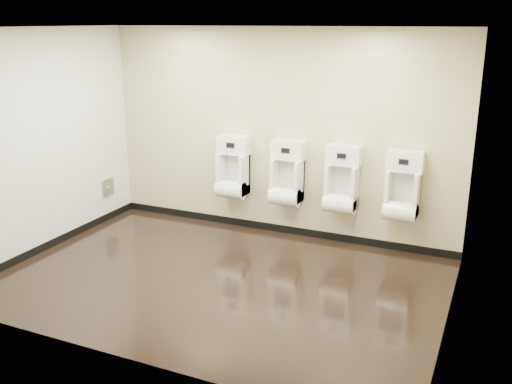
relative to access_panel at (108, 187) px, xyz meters
The scene contains 14 objects.
ground 2.80m from the access_panel, 25.81° to the right, with size 5.00×3.50×0.00m, color black.
ceiling 3.59m from the access_panel, 25.81° to the right, with size 5.00×3.50×0.00m, color silver.
back_wall 2.70m from the access_panel, 12.50° to the left, with size 5.00×0.02×2.80m, color #BAB38E.
front_wall 3.96m from the access_panel, 49.93° to the right, with size 5.00×0.02×2.80m, color #BAB38E.
left_wall 1.50m from the access_panel, 90.87° to the right, with size 0.02×3.50×2.80m, color #BAB38E.
right_wall 5.20m from the access_panel, 13.54° to the right, with size 0.02×3.50×2.80m, color #BAB38E.
tile_overlay_left 1.50m from the access_panel, 90.63° to the right, with size 0.01×3.50×2.80m, color white.
skirting_back 2.58m from the access_panel, 12.23° to the left, with size 5.00×0.02×0.10m, color black.
skirting_left 1.28m from the access_panel, 90.30° to the right, with size 0.02×3.50×0.10m, color black.
access_panel is the anchor object (origin of this frame).
urinal_0 1.95m from the access_panel, 11.98° to the left, with size 0.46×0.34×0.86m.
urinal_1 2.74m from the access_panel, ahead, with size 0.46×0.34×0.86m.
urinal_2 3.48m from the access_panel, ahead, with size 0.46×0.34×0.86m.
urinal_3 4.25m from the access_panel, ahead, with size 0.46×0.34×0.86m.
Camera 1 is at (2.83, -5.30, 2.87)m, focal length 40.00 mm.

